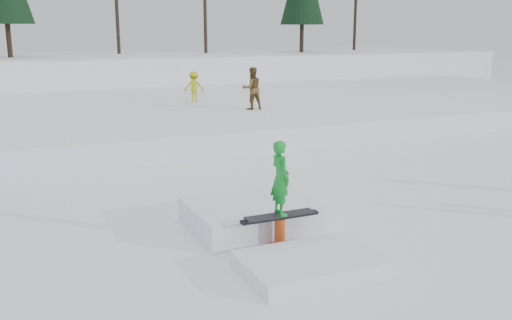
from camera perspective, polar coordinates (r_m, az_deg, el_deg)
name	(u,v)px	position (r m, az deg, el deg)	size (l,w,h in m)	color
ground	(274,234)	(11.82, 1.81, -7.43)	(120.00, 120.00, 0.00)	white
snow_berm	(77,73)	(40.33, -17.51, 8.27)	(60.00, 14.00, 2.40)	white
snow_midrise	(119,113)	(26.65, -13.57, 4.62)	(50.00, 18.00, 0.80)	white
walker_olive	(252,88)	(24.01, -0.40, 7.17)	(0.85, 0.67, 1.76)	brown
walker_ygreen	(194,87)	(26.60, -6.22, 7.29)	(0.91, 0.52, 1.41)	#AEB113
jib_rail_feature	(267,224)	(11.48, 1.09, -6.43)	(2.60, 4.40, 2.11)	white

